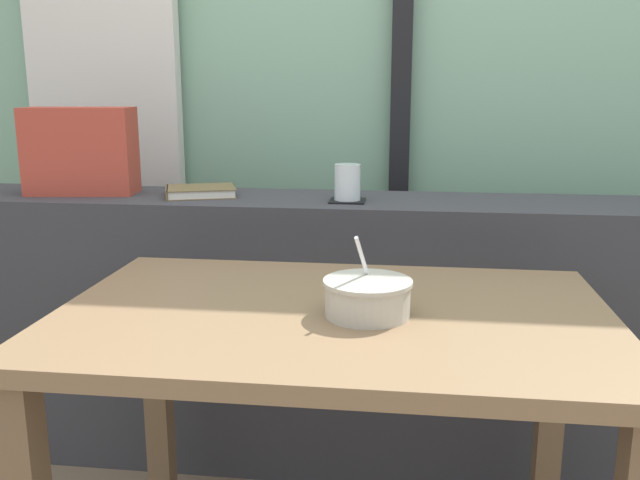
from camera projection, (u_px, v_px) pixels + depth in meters
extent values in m
cube|color=#84B293|center=(372.00, 12.00, 2.39)|extent=(4.80, 0.08, 2.80)
cube|color=silver|center=(102.00, 57.00, 2.45)|extent=(0.56, 0.06, 2.50)
cube|color=black|center=(402.00, 40.00, 2.34)|extent=(0.07, 0.05, 2.60)
cube|color=#38383D|center=(357.00, 333.00, 2.07)|extent=(2.80, 0.35, 0.83)
cube|color=brown|center=(159.00, 400.00, 1.80)|extent=(0.06, 0.06, 0.68)
cube|color=brown|center=(549.00, 423.00, 1.67)|extent=(0.06, 0.06, 0.68)
cube|color=#846647|center=(335.00, 318.00, 1.36)|extent=(1.10, 0.72, 0.03)
cube|color=black|center=(347.00, 201.00, 1.94)|extent=(0.10, 0.10, 0.00)
cylinder|color=white|center=(347.00, 182.00, 1.93)|extent=(0.07, 0.07, 0.10)
cylinder|color=orange|center=(347.00, 188.00, 1.93)|extent=(0.07, 0.07, 0.06)
cube|color=brown|center=(201.00, 195.00, 2.04)|extent=(0.24, 0.21, 0.00)
cube|color=silver|center=(201.00, 191.00, 2.04)|extent=(0.23, 0.21, 0.02)
cube|color=brown|center=(201.00, 187.00, 2.04)|extent=(0.24, 0.21, 0.00)
cube|color=brown|center=(167.00, 192.00, 2.02)|extent=(0.06, 0.15, 0.03)
cube|color=#B74233|center=(81.00, 151.00, 2.06)|extent=(0.34, 0.18, 0.26)
cylinder|color=#BCB7A8|center=(367.00, 298.00, 1.31)|extent=(0.16, 0.16, 0.07)
cylinder|color=#BCB7A8|center=(368.00, 282.00, 1.30)|extent=(0.17, 0.17, 0.01)
cylinder|color=tan|center=(367.00, 300.00, 1.31)|extent=(0.14, 0.14, 0.06)
cylinder|color=silver|center=(364.00, 265.00, 1.32)|extent=(0.03, 0.11, 0.14)
ellipsoid|color=silver|center=(365.00, 284.00, 1.35)|extent=(0.03, 0.05, 0.01)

